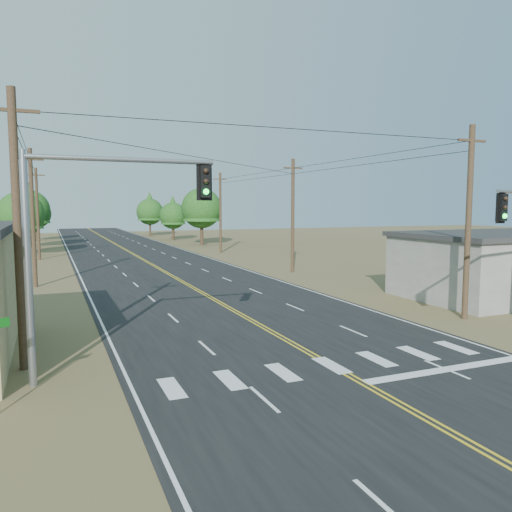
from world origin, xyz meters
TOP-DOWN VIEW (x-y plane):
  - road at (0.00, 30.00)m, footprint 15.00×200.00m
  - utility_pole_left_near at (-10.50, 12.00)m, footprint 1.80×0.30m
  - utility_pole_left_mid at (-10.50, 32.00)m, footprint 1.80×0.30m
  - utility_pole_left_far at (-10.50, 52.00)m, footprint 1.80×0.30m
  - utility_pole_right_near at (10.50, 12.00)m, footprint 1.80×0.30m
  - utility_pole_right_mid at (10.50, 32.00)m, footprint 1.80×0.30m
  - utility_pole_right_far at (10.50, 52.00)m, footprint 1.80×0.30m
  - signal_mast_left at (-8.32, 10.01)m, footprint 6.40×0.45m
  - tree_left_near at (-12.42, 57.50)m, footprint 5.34×5.34m
  - tree_left_mid at (-11.94, 69.63)m, footprint 5.74×5.74m
  - tree_left_far at (-11.37, 84.88)m, footprint 4.98×4.98m
  - tree_right_near at (11.84, 64.86)m, footprint 6.02×6.02m
  - tree_right_mid at (10.36, 77.16)m, footprint 4.57×4.57m
  - tree_right_far at (9.00, 90.86)m, footprint 5.15×5.15m

SIDE VIEW (x-z plane):
  - road at x=0.00m, z-range 0.00..0.02m
  - tree_right_mid at x=10.36m, z-range 0.85..8.46m
  - tree_left_far at x=-11.37m, z-range 0.93..9.22m
  - utility_pole_left_near at x=-10.50m, z-range 0.12..10.12m
  - utility_pole_left_mid at x=-10.50m, z-range 0.12..10.12m
  - utility_pole_left_far at x=-10.50m, z-range 0.12..10.12m
  - utility_pole_right_near at x=10.50m, z-range 0.12..10.12m
  - utility_pole_right_mid at x=10.50m, z-range 0.12..10.12m
  - utility_pole_right_far at x=10.50m, z-range 0.12..10.12m
  - signal_mast_left at x=-8.32m, z-range 1.36..9.04m
  - tree_right_far at x=9.00m, z-range 0.96..9.55m
  - tree_left_near at x=-12.42m, z-range 0.99..9.89m
  - tree_left_mid at x=-11.94m, z-range 1.07..10.64m
  - tree_right_near at x=11.84m, z-range 1.12..11.16m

